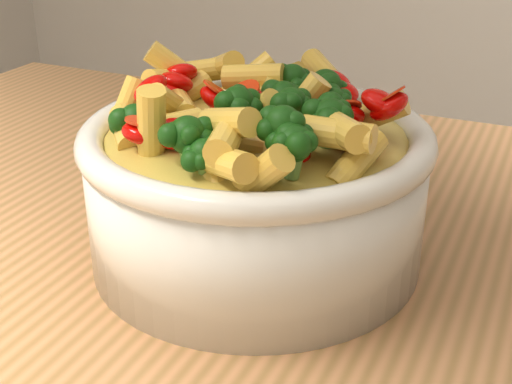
% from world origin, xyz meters
% --- Properties ---
extents(serving_bowl, '(0.24, 0.24, 0.10)m').
position_xyz_m(serving_bowl, '(-0.09, 0.04, 0.95)').
color(serving_bowl, silver).
rests_on(serving_bowl, table).
extents(pasta_salad, '(0.19, 0.19, 0.04)m').
position_xyz_m(pasta_salad, '(-0.09, 0.04, 1.02)').
color(pasta_salad, gold).
rests_on(pasta_salad, serving_bowl).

